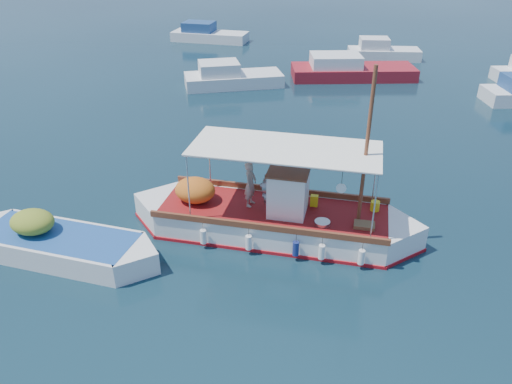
% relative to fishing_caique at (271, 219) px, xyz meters
% --- Properties ---
extents(ground, '(160.00, 160.00, 0.00)m').
position_rel_fishing_caique_xyz_m(ground, '(0.47, -0.41, -0.54)').
color(ground, black).
rests_on(ground, ground).
extents(fishing_caique, '(10.16, 3.33, 6.22)m').
position_rel_fishing_caique_xyz_m(fishing_caique, '(0.00, 0.00, 0.00)').
color(fishing_caique, white).
rests_on(fishing_caique, ground).
extents(dinghy, '(7.01, 2.06, 1.71)m').
position_rel_fishing_caique_xyz_m(dinghy, '(-6.16, -3.32, -0.18)').
color(dinghy, white).
rests_on(dinghy, ground).
extents(bg_boat_nw, '(6.59, 5.08, 1.80)m').
position_rel_fishing_caique_xyz_m(bg_boat_nw, '(-7.16, 15.73, -0.05)').
color(bg_boat_nw, silver).
rests_on(bg_boat_nw, ground).
extents(bg_boat_n, '(8.68, 5.32, 1.80)m').
position_rel_fishing_caique_xyz_m(bg_boat_n, '(-0.11, 19.88, -0.05)').
color(bg_boat_n, maroon).
rests_on(bg_boat_n, ground).
extents(bg_boat_far_w, '(6.70, 2.65, 1.80)m').
position_rel_fishing_caique_xyz_m(bg_boat_far_w, '(-13.68, 27.82, -0.05)').
color(bg_boat_far_w, silver).
rests_on(bg_boat_far_w, ground).
extents(bg_boat_far_n, '(5.68, 3.21, 1.80)m').
position_rel_fishing_caique_xyz_m(bg_boat_far_n, '(1.53, 25.82, -0.05)').
color(bg_boat_far_n, silver).
rests_on(bg_boat_far_n, ground).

